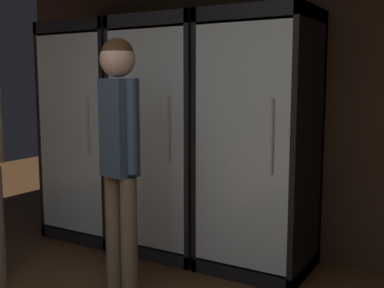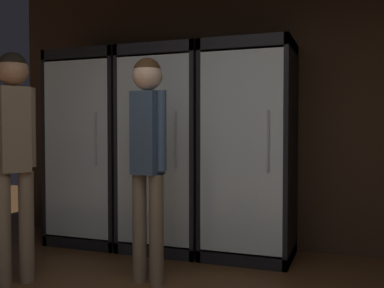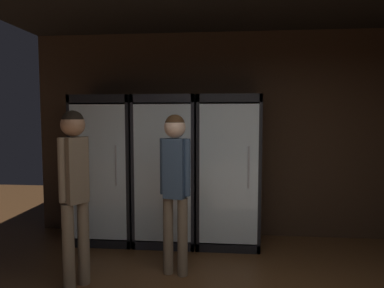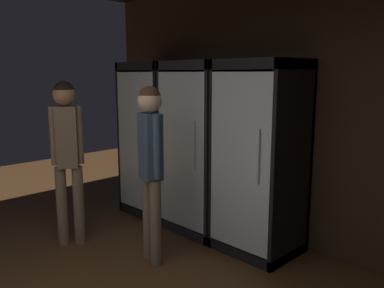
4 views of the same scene
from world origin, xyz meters
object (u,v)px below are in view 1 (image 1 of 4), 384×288
(cooler_far_left, at_px, (99,133))
(cooler_left, at_px, (172,139))
(shopper_near, at_px, (119,140))
(cooler_center, at_px, (261,144))

(cooler_far_left, height_order, cooler_left, same)
(cooler_far_left, distance_m, cooler_left, 0.80)
(shopper_near, bearing_deg, cooler_center, 60.47)
(cooler_center, bearing_deg, cooler_far_left, 179.92)
(cooler_left, xyz_separation_m, cooler_center, (0.80, -0.00, 0.01))
(cooler_far_left, xyz_separation_m, cooler_left, (0.80, -0.00, -0.00))
(cooler_far_left, relative_size, cooler_left, 1.00)
(shopper_near, bearing_deg, cooler_left, 104.12)
(cooler_far_left, bearing_deg, shopper_near, -43.15)
(cooler_left, xyz_separation_m, shopper_near, (0.25, -0.98, 0.11))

